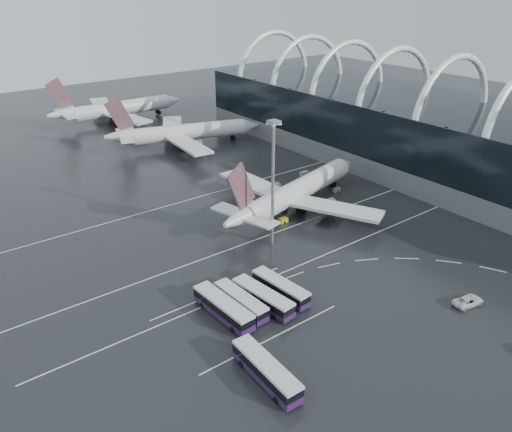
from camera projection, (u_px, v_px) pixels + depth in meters
ground at (314, 253)px, 105.21m from camera, size 420.00×420.00×0.00m
terminal at (421, 132)px, 148.25m from camera, size 42.00×160.00×34.90m
lane_marking_near at (320, 257)px, 103.77m from camera, size 120.00×0.25×0.01m
lane_marking_mid at (277, 232)px, 113.80m from camera, size 120.00×0.25×0.01m
lane_marking_far at (211, 193)px, 133.86m from camera, size 120.00×0.25×0.01m
bus_bay_line_south at (273, 337)px, 80.66m from camera, size 28.00×0.25×0.01m
bus_bay_line_north at (219, 292)px, 92.12m from camera, size 28.00×0.25×0.01m
airliner_main at (294, 193)px, 122.76m from camera, size 52.86×45.68×18.08m
airliner_gate_b at (182, 133)px, 169.02m from camera, size 52.24×46.34×18.46m
airliner_gate_c at (116, 109)px, 197.72m from camera, size 54.39×50.33×19.43m
bus_row_near_a at (223, 308)px, 84.82m from camera, size 3.81×13.73×3.35m
bus_row_near_b at (241, 301)px, 86.83m from camera, size 3.33×12.30×3.00m
bus_row_near_c at (263, 298)px, 87.62m from camera, size 4.36×13.25×3.20m
bus_row_near_d at (281, 288)px, 90.46m from camera, size 3.87×12.69×3.08m
bus_row_far_a at (266, 370)px, 71.39m from camera, size 3.59×13.55×3.31m
van_curve_a at (468, 301)px, 88.34m from camera, size 6.23×3.70×1.62m
floodlight_mast at (273, 170)px, 101.18m from camera, size 2.10×2.10×27.43m
gse_cart_belly_b at (304, 174)px, 145.25m from camera, size 2.44×1.44×1.33m
gse_cart_belly_c at (283, 220)px, 117.88m from camera, size 2.13×1.26×1.16m
gse_cart_belly_d at (337, 190)px, 134.62m from camera, size 2.02×1.20×1.10m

